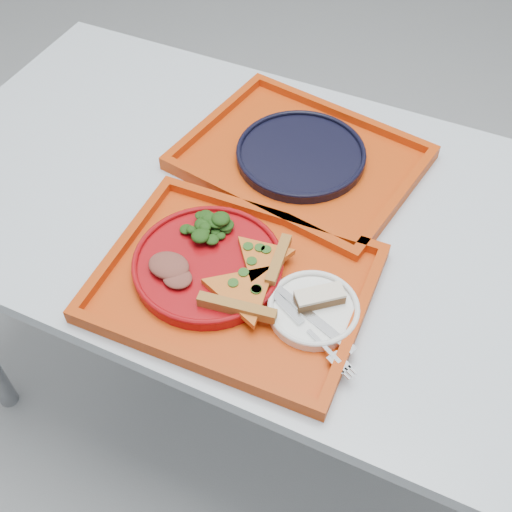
% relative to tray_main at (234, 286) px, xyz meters
% --- Properties ---
extents(ground, '(10.00, 10.00, 0.00)m').
position_rel_tray_main_xyz_m(ground, '(0.06, 0.20, -0.76)').
color(ground, gray).
rests_on(ground, ground).
extents(table, '(1.60, 0.80, 0.75)m').
position_rel_tray_main_xyz_m(table, '(0.06, 0.20, -0.08)').
color(table, '#B5BDCB').
rests_on(table, ground).
extents(tray_main, '(0.46, 0.36, 0.01)m').
position_rel_tray_main_xyz_m(tray_main, '(0.00, 0.00, 0.00)').
color(tray_main, '#B23509').
rests_on(tray_main, table).
extents(tray_far, '(0.50, 0.42, 0.01)m').
position_rel_tray_main_xyz_m(tray_far, '(-0.02, 0.34, 0.00)').
color(tray_far, '#B23509').
rests_on(tray_far, table).
extents(dinner_plate, '(0.26, 0.26, 0.02)m').
position_rel_tray_main_xyz_m(dinner_plate, '(-0.06, 0.01, 0.02)').
color(dinner_plate, maroon).
rests_on(dinner_plate, tray_main).
extents(side_plate, '(0.15, 0.15, 0.01)m').
position_rel_tray_main_xyz_m(side_plate, '(0.14, 0.00, 0.01)').
color(side_plate, white).
rests_on(side_plate, tray_main).
extents(navy_plate, '(0.26, 0.26, 0.02)m').
position_rel_tray_main_xyz_m(navy_plate, '(-0.02, 0.34, 0.01)').
color(navy_plate, black).
rests_on(navy_plate, tray_far).
extents(pizza_slice_a, '(0.15, 0.17, 0.02)m').
position_rel_tray_main_xyz_m(pizza_slice_a, '(0.03, -0.02, 0.03)').
color(pizza_slice_a, orange).
rests_on(pizza_slice_a, dinner_plate).
extents(pizza_slice_b, '(0.13, 0.12, 0.02)m').
position_rel_tray_main_xyz_m(pizza_slice_b, '(0.03, 0.05, 0.03)').
color(pizza_slice_b, orange).
rests_on(pizza_slice_b, dinner_plate).
extents(salad_heap, '(0.08, 0.07, 0.04)m').
position_rel_tray_main_xyz_m(salad_heap, '(-0.09, 0.07, 0.04)').
color(salad_heap, black).
rests_on(salad_heap, dinner_plate).
extents(meat_portion, '(0.07, 0.06, 0.02)m').
position_rel_tray_main_xyz_m(meat_portion, '(-0.11, -0.03, 0.03)').
color(meat_portion, brown).
rests_on(meat_portion, dinner_plate).
extents(dessert_bar, '(0.08, 0.08, 0.02)m').
position_rel_tray_main_xyz_m(dessert_bar, '(0.15, 0.02, 0.03)').
color(dessert_bar, '#51331B').
rests_on(dessert_bar, side_plate).
extents(knife, '(0.18, 0.08, 0.01)m').
position_rel_tray_main_xyz_m(knife, '(0.15, -0.02, 0.02)').
color(knife, silver).
rests_on(knife, side_plate).
extents(fork, '(0.17, 0.11, 0.01)m').
position_rel_tray_main_xyz_m(fork, '(0.15, -0.04, 0.02)').
color(fork, silver).
rests_on(fork, side_plate).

